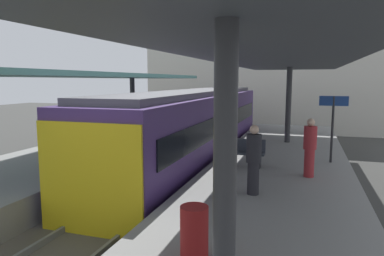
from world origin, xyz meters
TOP-DOWN VIEW (x-y plane):
  - ground_plane at (0.00, 0.00)m, footprint 80.00×80.00m
  - platform_left at (-3.80, 0.00)m, footprint 4.40×28.00m
  - platform_right at (3.80, 0.00)m, footprint 4.40×28.00m
  - track_ballast at (0.00, 0.00)m, footprint 3.20×28.00m
  - rail_near_side at (-0.72, 0.00)m, footprint 0.08×28.00m
  - rail_far_side at (0.72, 0.00)m, footprint 0.08×28.00m
  - commuter_train at (0.00, 6.08)m, footprint 2.78×15.70m
  - canopy_left at (-3.80, 1.40)m, footprint 4.18×21.00m
  - canopy_right at (3.80, 1.40)m, footprint 4.18×21.00m
  - platform_bench at (2.68, 2.71)m, footprint 1.40×0.41m
  - platform_sign at (5.40, 4.10)m, footprint 0.90×0.08m
  - litter_bin at (2.99, -3.35)m, footprint 0.44×0.44m
  - passenger_near_bench at (4.69, 2.00)m, footprint 0.36×0.36m
  - passenger_mid_platform at (3.41, -0.05)m, footprint 0.36×0.36m
  - station_building_backdrop at (1.69, 20.00)m, footprint 18.00×6.00m

SIDE VIEW (x-z plane):
  - ground_plane at x=0.00m, z-range 0.00..0.00m
  - track_ballast at x=0.00m, z-range 0.00..0.20m
  - rail_near_side at x=-0.72m, z-range 0.20..0.34m
  - rail_far_side at x=0.72m, z-range 0.20..0.34m
  - platform_left at x=-3.80m, z-range 0.00..1.00m
  - platform_right at x=3.80m, z-range 0.00..1.00m
  - litter_bin at x=2.99m, z-range 1.00..1.80m
  - platform_bench at x=2.68m, z-range 1.03..1.89m
  - commuter_train at x=0.00m, z-range 0.18..3.28m
  - passenger_near_bench at x=4.69m, z-range 1.03..2.70m
  - passenger_mid_platform at x=3.41m, z-range 1.03..2.71m
  - platform_sign at x=5.40m, z-range 1.52..3.73m
  - canopy_left at x=-3.80m, z-range 2.38..5.38m
  - canopy_right at x=3.80m, z-range 2.60..6.06m
  - station_building_backdrop at x=1.69m, z-range 0.00..11.00m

